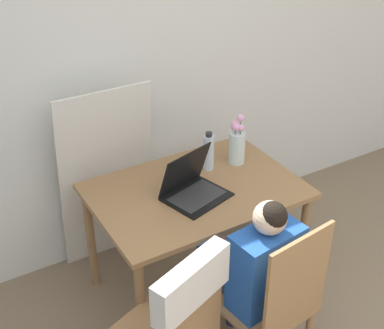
{
  "coord_description": "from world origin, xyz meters",
  "views": [
    {
      "loc": [
        -1.27,
        -0.52,
        2.34
      ],
      "look_at": [
        -0.05,
        1.53,
        0.9
      ],
      "focal_mm": 50.0,
      "sensor_mm": 36.0,
      "label": 1
    }
  ],
  "objects_px": {
    "flower_vase": "(237,144)",
    "laptop": "(192,186)",
    "chair_spare": "(179,316)",
    "person_seated": "(257,266)",
    "water_bottle": "(209,152)",
    "chair_occupied": "(274,304)"
  },
  "relations": [
    {
      "from": "flower_vase",
      "to": "laptop",
      "type": "bearing_deg",
      "value": -157.86
    },
    {
      "from": "chair_spare",
      "to": "flower_vase",
      "type": "relative_size",
      "value": 3.17
    },
    {
      "from": "person_seated",
      "to": "water_bottle",
      "type": "height_order",
      "value": "person_seated"
    },
    {
      "from": "chair_occupied",
      "to": "laptop",
      "type": "distance_m",
      "value": 0.74
    },
    {
      "from": "person_seated",
      "to": "water_bottle",
      "type": "relative_size",
      "value": 4.37
    },
    {
      "from": "chair_occupied",
      "to": "water_bottle",
      "type": "bearing_deg",
      "value": -108.24
    },
    {
      "from": "water_bottle",
      "to": "chair_occupied",
      "type": "bearing_deg",
      "value": -101.32
    },
    {
      "from": "person_seated",
      "to": "laptop",
      "type": "distance_m",
      "value": 0.57
    },
    {
      "from": "laptop",
      "to": "water_bottle",
      "type": "relative_size",
      "value": 1.61
    },
    {
      "from": "laptop",
      "to": "water_bottle",
      "type": "height_order",
      "value": "laptop"
    },
    {
      "from": "flower_vase",
      "to": "chair_spare",
      "type": "bearing_deg",
      "value": -136.27
    },
    {
      "from": "chair_occupied",
      "to": "laptop",
      "type": "height_order",
      "value": "laptop"
    },
    {
      "from": "chair_spare",
      "to": "water_bottle",
      "type": "height_order",
      "value": "chair_spare"
    },
    {
      "from": "laptop",
      "to": "flower_vase",
      "type": "height_order",
      "value": "flower_vase"
    },
    {
      "from": "person_seated",
      "to": "flower_vase",
      "type": "relative_size",
      "value": 3.37
    },
    {
      "from": "chair_spare",
      "to": "person_seated",
      "type": "bearing_deg",
      "value": 171.22
    },
    {
      "from": "chair_spare",
      "to": "water_bottle",
      "type": "relative_size",
      "value": 4.1
    },
    {
      "from": "chair_spare",
      "to": "laptop",
      "type": "height_order",
      "value": "laptop"
    },
    {
      "from": "person_seated",
      "to": "water_bottle",
      "type": "xyz_separation_m",
      "value": [
        0.19,
        0.74,
        0.2
      ]
    },
    {
      "from": "laptop",
      "to": "water_bottle",
      "type": "distance_m",
      "value": 0.29
    },
    {
      "from": "chair_occupied",
      "to": "person_seated",
      "type": "bearing_deg",
      "value": -90.0
    },
    {
      "from": "chair_occupied",
      "to": "water_bottle",
      "type": "xyz_separation_m",
      "value": [
        0.17,
        0.86,
        0.35
      ]
    }
  ]
}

